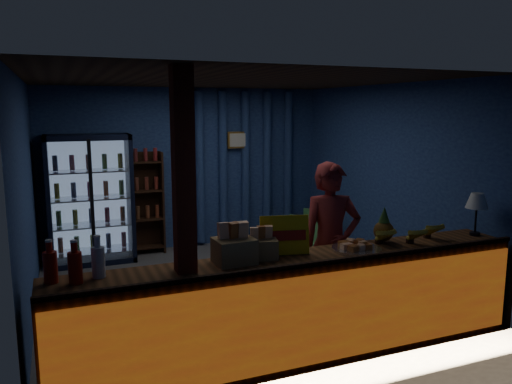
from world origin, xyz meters
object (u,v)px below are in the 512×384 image
Objects in this scene: shopkeeper at (331,245)px; green_chair at (314,229)px; table_lamp at (477,202)px; pastry_tray at (356,248)px.

green_chair is at bearing 77.11° from shopkeeper.
table_lamp is at bearing -6.71° from shopkeeper.
shopkeeper is at bearing 160.79° from table_lamp.
table_lamp reaches higher than pastry_tray.
table_lamp is at bearing 52.48° from green_chair.
pastry_tray reaches higher than green_chair.
table_lamp is (0.15, -3.21, 1.00)m from green_chair.
shopkeeper reaches higher than pastry_tray.
shopkeeper is 2.63× the size of green_chair.
shopkeeper is at bearing 24.42° from green_chair.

